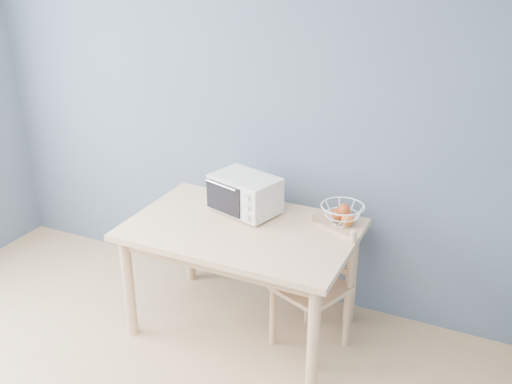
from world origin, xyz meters
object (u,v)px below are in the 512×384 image
at_px(dining_chair, 315,288).
at_px(fruit_basket, 343,213).
at_px(toaster_oven, 243,193).
at_px(dining_table, 242,241).

bearing_deg(dining_chair, fruit_basket, 96.01).
distance_m(toaster_oven, fruit_basket, 0.65).
height_order(dining_table, toaster_oven, toaster_oven).
bearing_deg(dining_chair, dining_table, -151.85).
height_order(fruit_basket, dining_chair, fruit_basket).
relative_size(toaster_oven, dining_chair, 0.59).
height_order(dining_table, fruit_basket, fruit_basket).
bearing_deg(dining_table, toaster_oven, 113.36).
distance_m(dining_table, fruit_basket, 0.65).
xyz_separation_m(fruit_basket, dining_chair, (-0.07, -0.26, -0.41)).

